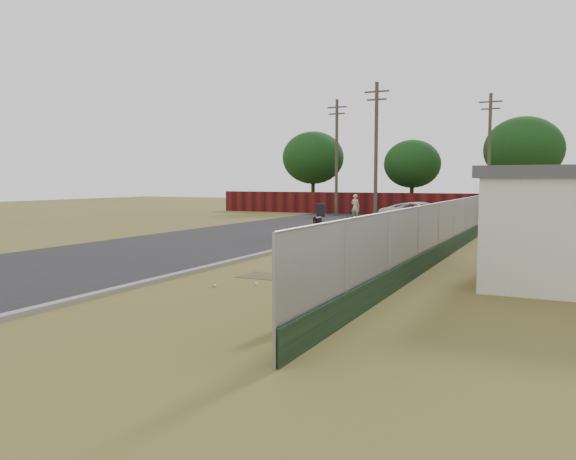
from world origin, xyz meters
The scene contains 12 objects.
ground centered at (0.00, 0.00, 0.00)m, with size 120.00×120.00×0.00m, color brown.
street centered at (-6.76, 8.05, 0.02)m, with size 15.10×60.00×0.12m.
chainlink_fence centered at (3.12, 1.03, 0.80)m, with size 0.10×27.06×2.02m.
privacy_fence centered at (-6.00, 25.00, 0.90)m, with size 30.00×0.12×1.80m, color #4F1111.
utility_poles centered at (-3.67, 20.67, 4.69)m, with size 12.60×8.24×9.00m.
horizon_trees centered at (0.84, 23.56, 4.63)m, with size 33.32×31.94×7.78m.
fire_hydrant centered at (2.28, -10.11, 0.40)m, with size 0.42×0.42×0.85m.
mailbox centered at (-2.60, 3.09, 0.95)m, with size 0.22×0.52×1.20m.
pickup_truck centered at (-0.64, 14.58, 0.73)m, with size 2.44×5.29×1.47m, color silver.
pedestrian centered at (-6.46, 19.21, 0.90)m, with size 0.65×0.43×1.80m, color #C3AC8F.
trash_bin centered at (-9.72, 20.54, 0.51)m, with size 0.83×0.82×1.00m.
scattered_litter centered at (-0.28, -2.78, 0.04)m, with size 1.83×10.95×0.07m.
Camera 1 is at (6.75, -19.07, 2.73)m, focal length 35.00 mm.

